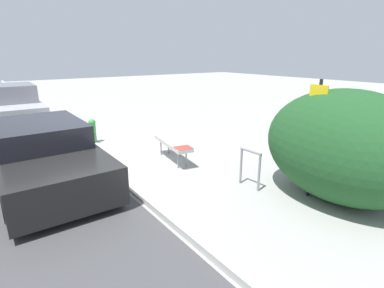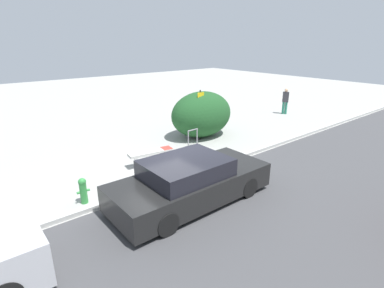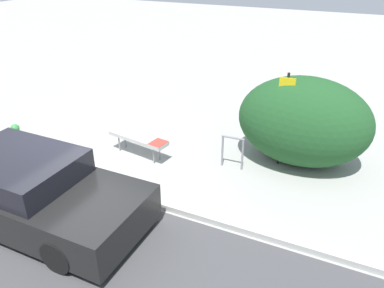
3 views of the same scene
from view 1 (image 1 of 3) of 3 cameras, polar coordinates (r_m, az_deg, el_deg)
ground_plane at (r=7.65m, az=-15.58°, el=-4.81°), size 60.00×60.00×0.00m
curb at (r=7.62m, az=-15.62°, el=-4.36°), size 60.00×0.20×0.13m
bench at (r=7.88m, az=-3.67°, el=0.13°), size 1.70×0.66×0.55m
bike_rack at (r=6.41m, az=11.00°, el=-3.92°), size 0.55×0.07×0.83m
sign_post at (r=6.09m, az=22.41°, el=2.72°), size 0.36×0.08×2.30m
fire_hydrant at (r=10.05m, az=-18.39°, el=2.53°), size 0.36×0.22×0.77m
shrub_hedge at (r=6.29m, az=27.03°, el=-0.41°), size 3.15×2.21×2.14m
parked_car_near at (r=7.36m, az=-26.43°, el=-1.72°), size 4.70×1.94×1.32m
parked_car_far at (r=13.25m, az=-31.08°, el=5.64°), size 4.25×1.94×1.64m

